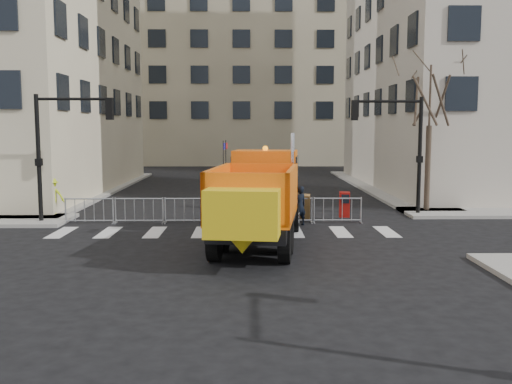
{
  "coord_description": "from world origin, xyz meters",
  "views": [
    {
      "loc": [
        0.73,
        -16.27,
        4.04
      ],
      "look_at": [
        0.97,
        2.5,
        1.91
      ],
      "focal_mm": 40.0,
      "sensor_mm": 36.0,
      "label": 1
    }
  ],
  "objects_px": {
    "newspaper_box": "(344,205)",
    "worker": "(52,196)",
    "cop_b": "(254,203)",
    "plow_truck": "(259,197)",
    "cop_a": "(300,206)",
    "cop_c": "(248,202)"
  },
  "relations": [
    {
      "from": "newspaper_box",
      "to": "cop_a",
      "type": "bearing_deg",
      "value": -142.18
    },
    {
      "from": "plow_truck",
      "to": "cop_b",
      "type": "bearing_deg",
      "value": 9.2
    },
    {
      "from": "cop_c",
      "to": "worker",
      "type": "distance_m",
      "value": 9.12
    },
    {
      "from": "cop_c",
      "to": "cop_a",
      "type": "bearing_deg",
      "value": 147.28
    },
    {
      "from": "worker",
      "to": "plow_truck",
      "type": "bearing_deg",
      "value": -43.14
    },
    {
      "from": "plow_truck",
      "to": "cop_b",
      "type": "distance_m",
      "value": 4.18
    },
    {
      "from": "cop_a",
      "to": "cop_b",
      "type": "height_order",
      "value": "cop_b"
    },
    {
      "from": "plow_truck",
      "to": "cop_b",
      "type": "xyz_separation_m",
      "value": [
        -0.12,
        4.11,
        -0.78
      ]
    },
    {
      "from": "cop_a",
      "to": "cop_c",
      "type": "bearing_deg",
      "value": -30.55
    },
    {
      "from": "cop_a",
      "to": "worker",
      "type": "relative_size",
      "value": 1.0
    },
    {
      "from": "cop_b",
      "to": "worker",
      "type": "height_order",
      "value": "cop_b"
    },
    {
      "from": "plow_truck",
      "to": "newspaper_box",
      "type": "distance_m",
      "value": 6.66
    },
    {
      "from": "cop_a",
      "to": "newspaper_box",
      "type": "relative_size",
      "value": 1.49
    },
    {
      "from": "cop_b",
      "to": "newspaper_box",
      "type": "distance_m",
      "value": 4.14
    },
    {
      "from": "cop_a",
      "to": "cop_c",
      "type": "height_order",
      "value": "cop_c"
    },
    {
      "from": "plow_truck",
      "to": "cop_a",
      "type": "bearing_deg",
      "value": -15.71
    },
    {
      "from": "cop_b",
      "to": "cop_c",
      "type": "xyz_separation_m",
      "value": [
        -0.26,
        0.0,
        0.05
      ]
    },
    {
      "from": "cop_c",
      "to": "newspaper_box",
      "type": "height_order",
      "value": "cop_c"
    },
    {
      "from": "plow_truck",
      "to": "worker",
      "type": "relative_size",
      "value": 6.19
    },
    {
      "from": "cop_a",
      "to": "cop_c",
      "type": "distance_m",
      "value": 2.15
    },
    {
      "from": "newspaper_box",
      "to": "worker",
      "type": "bearing_deg",
      "value": -177.93
    },
    {
      "from": "plow_truck",
      "to": "newspaper_box",
      "type": "relative_size",
      "value": 9.23
    }
  ]
}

